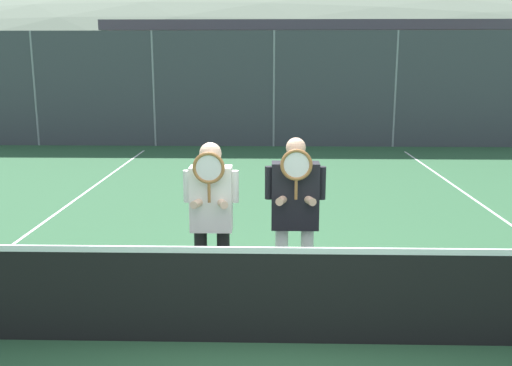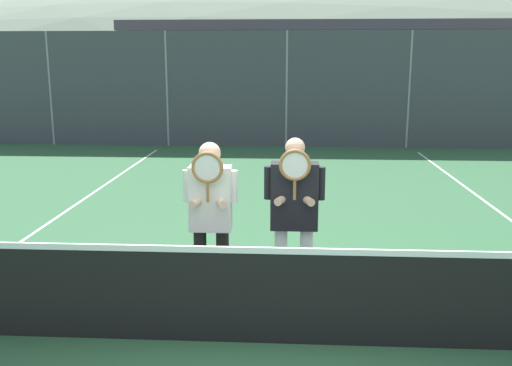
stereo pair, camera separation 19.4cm
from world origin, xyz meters
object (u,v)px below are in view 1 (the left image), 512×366
car_left_of_center (238,109)px  car_center (382,107)px  player_center_left (295,209)px  player_leftmost (211,211)px  car_far_left (87,109)px

car_left_of_center → car_center: bearing=0.9°
player_center_left → car_left_of_center: size_ratio=0.39×
player_leftmost → player_center_left: bearing=1.6°
car_far_left → car_center: bearing=0.9°
car_far_left → car_center: 9.78m
car_center → player_leftmost: bearing=-107.5°
player_center_left → car_center: (3.43, 13.52, -0.09)m
player_leftmost → car_center: (4.26, 13.54, -0.07)m
player_center_left → car_far_left: bearing=115.4°
car_center → car_left_of_center: bearing=-179.1°
player_leftmost → player_center_left: size_ratio=0.97×
car_far_left → player_center_left: bearing=-64.6°
car_far_left → car_left_of_center: 5.00m
player_center_left → car_far_left: player_center_left is taller
car_far_left → car_left_of_center: bearing=0.9°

